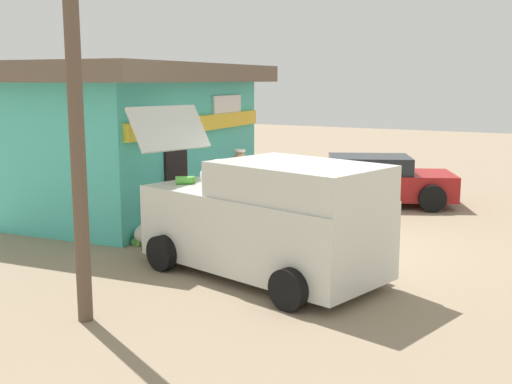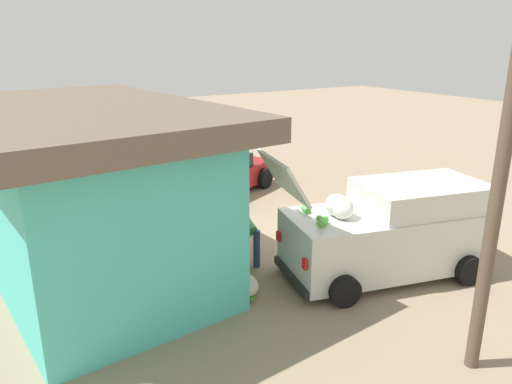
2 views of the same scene
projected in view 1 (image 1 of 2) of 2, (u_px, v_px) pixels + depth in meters
The scene contains 9 objects.
ground_plane at pixel (317, 243), 12.77m from camera, with size 60.00×60.00×0.00m, color gray.
storefront_bar at pixel (135, 135), 15.66m from camera, with size 7.73×5.23×3.59m.
delivery_van at pixel (267, 219), 10.47m from camera, with size 2.91×4.92×2.74m.
parked_sedan at pixel (369, 181), 16.72m from camera, with size 3.41×4.63×1.27m.
vendor_standing at pixel (240, 183), 14.02m from camera, with size 0.35×0.57×1.73m.
customer_bending at pixel (205, 195), 13.29m from camera, with size 0.83×0.60×1.35m.
unloaded_banana_pile at pixel (148, 234), 12.74m from camera, with size 0.64×0.59×0.42m.
paint_bucket at pixel (266, 204), 15.94m from camera, with size 0.33×0.33×0.32m, color blue.
utility_pole at pixel (77, 143), 8.27m from camera, with size 0.20×0.20×4.83m, color brown.
Camera 1 is at (-11.44, -4.94, 3.22)m, focal length 44.88 mm.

